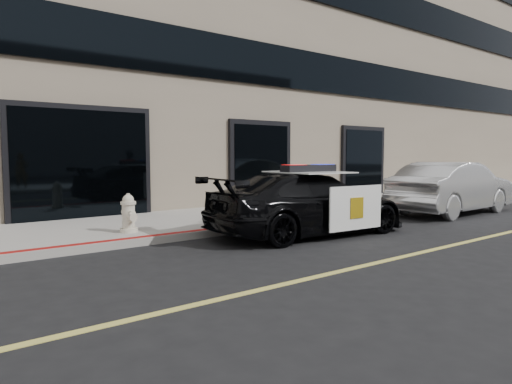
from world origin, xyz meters
TOP-DOWN VIEW (x-y plane):
  - ground at (0.00, 0.00)m, footprint 120.00×120.00m
  - sidewalk_n at (0.00, 5.25)m, footprint 60.00×3.50m
  - building_n at (0.00, 10.50)m, footprint 60.00×7.00m
  - police_car at (2.24, 2.47)m, footprint 2.53×4.79m
  - silver_sedan at (7.84, 2.40)m, footprint 1.81×4.55m
  - fire_hydrant at (-0.97, 4.24)m, footprint 0.35×0.48m

SIDE VIEW (x-z plane):
  - ground at x=0.00m, z-range 0.00..0.00m
  - sidewalk_n at x=0.00m, z-range 0.00..0.15m
  - fire_hydrant at x=-0.97m, z-range 0.13..0.89m
  - police_car at x=2.24m, z-range -0.08..1.40m
  - silver_sedan at x=7.84m, z-range 0.00..1.47m
  - building_n at x=0.00m, z-range 0.00..12.00m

